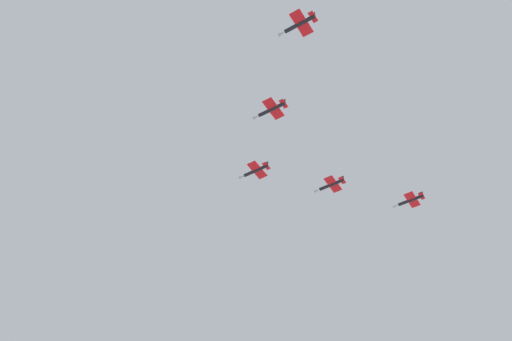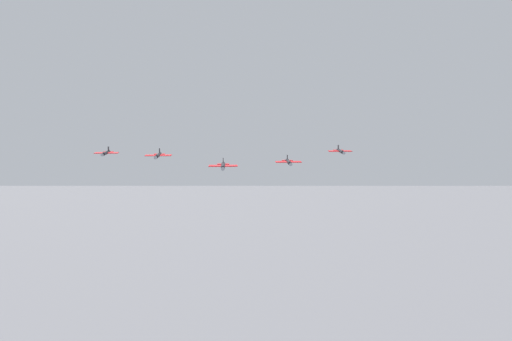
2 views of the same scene
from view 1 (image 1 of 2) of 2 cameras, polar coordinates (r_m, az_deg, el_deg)
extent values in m
cylinder|color=black|center=(189.33, 0.00, 0.00)|extent=(2.33, 8.84, 1.07)
cone|color=#9EA3AD|center=(191.35, -1.37, -0.60)|extent=(1.29, 2.08, 1.02)
cube|color=red|center=(189.12, 0.13, 0.05)|extent=(8.17, 4.22, 0.18)
cube|color=red|center=(187.96, 1.00, 0.44)|extent=(3.48, 1.83, 0.18)
cube|color=black|center=(188.62, 0.98, 0.61)|extent=(0.38, 1.57, 1.76)
cylinder|color=black|center=(171.59, 1.55, 5.93)|extent=(2.33, 8.84, 1.07)
cone|color=#9EA3AD|center=(173.27, 0.02, 5.20)|extent=(1.29, 2.08, 1.02)
cube|color=red|center=(171.40, 1.69, 5.98)|extent=(8.17, 4.22, 0.18)
cube|color=red|center=(170.47, 2.67, 6.45)|extent=(3.48, 1.83, 0.18)
cube|color=black|center=(171.19, 2.64, 6.62)|extent=(0.38, 1.57, 1.76)
cylinder|color=black|center=(197.03, 7.31, -1.36)|extent=(2.33, 8.84, 1.07)
cone|color=#9EA3AD|center=(198.50, 5.92, -1.93)|extent=(1.29, 2.08, 1.02)
cube|color=red|center=(196.86, 7.43, -1.32)|extent=(8.17, 4.22, 0.18)
cube|color=red|center=(196.06, 8.31, -0.94)|extent=(3.48, 1.83, 0.18)
cube|color=black|center=(196.69, 8.26, -0.77)|extent=(0.38, 1.57, 1.76)
cylinder|color=black|center=(157.69, 4.25, 13.93)|extent=(2.33, 8.84, 1.07)
cone|color=#9EA3AD|center=(158.85, 2.51, 13.08)|extent=(1.29, 2.08, 1.02)
cube|color=red|center=(157.55, 4.41, 14.00)|extent=(8.17, 4.22, 0.18)
cube|color=red|center=(156.96, 5.52, 14.54)|extent=(3.48, 1.83, 0.18)
cube|color=black|center=(157.73, 5.47, 14.68)|extent=(0.38, 1.57, 1.76)
cylinder|color=black|center=(205.86, 14.71, -2.79)|extent=(2.33, 8.84, 1.07)
cone|color=#9EA3AD|center=(206.75, 13.34, -3.33)|extent=(1.29, 2.08, 1.02)
cube|color=red|center=(205.75, 14.83, -2.75)|extent=(8.17, 4.22, 0.18)
cube|color=red|center=(205.30, 15.69, -2.39)|extent=(3.48, 1.83, 0.18)
cube|color=black|center=(205.90, 15.62, -2.22)|extent=(0.38, 1.57, 1.76)
camera|label=2|loc=(294.25, -27.26, -8.52)|focal=40.60mm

